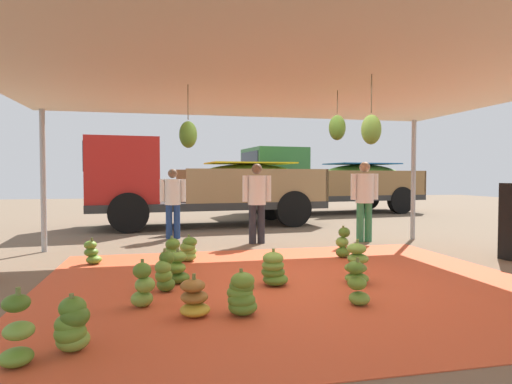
{
  "coord_description": "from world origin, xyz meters",
  "views": [
    {
      "loc": [
        -1.65,
        -5.38,
        1.42
      ],
      "look_at": [
        0.09,
        2.69,
        1.11
      ],
      "focal_mm": 30.53,
      "sensor_mm": 36.0,
      "label": 1
    }
  ],
  "objects_px": {
    "banana_bunch_14": "(92,253)",
    "worker_0": "(364,195)",
    "banana_bunch_3": "(194,299)",
    "banana_bunch_11": "(165,273)",
    "banana_bunch_2": "(188,250)",
    "banana_bunch_12": "(343,243)",
    "cargo_truck_far": "(327,181)",
    "banana_bunch_10": "(242,294)",
    "banana_bunch_13": "(274,270)",
    "banana_bunch_6": "(178,269)",
    "banana_bunch_1": "(357,285)",
    "cargo_truck_main": "(199,183)",
    "banana_bunch_0": "(357,265)",
    "worker_1": "(173,198)",
    "banana_bunch_4": "(143,286)",
    "worker_2": "(257,197)",
    "banana_bunch_8": "(17,334)",
    "banana_bunch_7": "(72,326)",
    "banana_bunch_9": "(173,256)"
  },
  "relations": [
    {
      "from": "banana_bunch_13",
      "to": "banana_bunch_14",
      "type": "bearing_deg",
      "value": 142.0
    },
    {
      "from": "banana_bunch_13",
      "to": "banana_bunch_6",
      "type": "bearing_deg",
      "value": 162.9
    },
    {
      "from": "banana_bunch_2",
      "to": "banana_bunch_12",
      "type": "xyz_separation_m",
      "value": [
        2.63,
        -0.2,
        0.05
      ]
    },
    {
      "from": "banana_bunch_3",
      "to": "cargo_truck_main",
      "type": "xyz_separation_m",
      "value": [
        0.71,
        7.94,
        1.02
      ]
    },
    {
      "from": "banana_bunch_10",
      "to": "worker_0",
      "type": "distance_m",
      "value": 5.56
    },
    {
      "from": "banana_bunch_9",
      "to": "banana_bunch_13",
      "type": "height_order",
      "value": "banana_bunch_9"
    },
    {
      "from": "worker_0",
      "to": "banana_bunch_9",
      "type": "bearing_deg",
      "value": -151.85
    },
    {
      "from": "banana_bunch_10",
      "to": "cargo_truck_far",
      "type": "distance_m",
      "value": 12.46
    },
    {
      "from": "banana_bunch_1",
      "to": "worker_0",
      "type": "height_order",
      "value": "worker_0"
    },
    {
      "from": "banana_bunch_12",
      "to": "worker_2",
      "type": "distance_m",
      "value": 2.29
    },
    {
      "from": "banana_bunch_13",
      "to": "worker_0",
      "type": "distance_m",
      "value": 4.38
    },
    {
      "from": "banana_bunch_2",
      "to": "cargo_truck_main",
      "type": "relative_size",
      "value": 0.07
    },
    {
      "from": "banana_bunch_1",
      "to": "banana_bunch_11",
      "type": "relative_size",
      "value": 0.98
    },
    {
      "from": "worker_0",
      "to": "cargo_truck_far",
      "type": "bearing_deg",
      "value": 74.74
    },
    {
      "from": "banana_bunch_11",
      "to": "worker_0",
      "type": "height_order",
      "value": "worker_0"
    },
    {
      "from": "banana_bunch_8",
      "to": "worker_2",
      "type": "bearing_deg",
      "value": 60.91
    },
    {
      "from": "banana_bunch_6",
      "to": "banana_bunch_7",
      "type": "distance_m",
      "value": 2.24
    },
    {
      "from": "cargo_truck_main",
      "to": "banana_bunch_7",
      "type": "bearing_deg",
      "value": -101.34
    },
    {
      "from": "banana_bunch_6",
      "to": "banana_bunch_8",
      "type": "relative_size",
      "value": 0.8
    },
    {
      "from": "banana_bunch_1",
      "to": "cargo_truck_main",
      "type": "bearing_deg",
      "value": 97.6
    },
    {
      "from": "worker_2",
      "to": "banana_bunch_3",
      "type": "bearing_deg",
      "value": -109.9
    },
    {
      "from": "banana_bunch_2",
      "to": "banana_bunch_10",
      "type": "height_order",
      "value": "banana_bunch_10"
    },
    {
      "from": "cargo_truck_main",
      "to": "banana_bunch_4",
      "type": "bearing_deg",
      "value": -99.24
    },
    {
      "from": "banana_bunch_10",
      "to": "worker_2",
      "type": "height_order",
      "value": "worker_2"
    },
    {
      "from": "banana_bunch_8",
      "to": "banana_bunch_9",
      "type": "bearing_deg",
      "value": 67.68
    },
    {
      "from": "banana_bunch_13",
      "to": "worker_1",
      "type": "relative_size",
      "value": 0.3
    },
    {
      "from": "cargo_truck_far",
      "to": "cargo_truck_main",
      "type": "bearing_deg",
      "value": -147.72
    },
    {
      "from": "banana_bunch_3",
      "to": "cargo_truck_main",
      "type": "relative_size",
      "value": 0.06
    },
    {
      "from": "banana_bunch_14",
      "to": "worker_0",
      "type": "height_order",
      "value": "worker_0"
    },
    {
      "from": "banana_bunch_1",
      "to": "banana_bunch_12",
      "type": "height_order",
      "value": "banana_bunch_12"
    },
    {
      "from": "banana_bunch_3",
      "to": "banana_bunch_11",
      "type": "distance_m",
      "value": 1.04
    },
    {
      "from": "banana_bunch_13",
      "to": "worker_2",
      "type": "xyz_separation_m",
      "value": [
        0.54,
        3.48,
        0.76
      ]
    },
    {
      "from": "banana_bunch_14",
      "to": "banana_bunch_4",
      "type": "bearing_deg",
      "value": -70.58
    },
    {
      "from": "banana_bunch_11",
      "to": "banana_bunch_12",
      "type": "height_order",
      "value": "banana_bunch_12"
    },
    {
      "from": "banana_bunch_4",
      "to": "banana_bunch_6",
      "type": "relative_size",
      "value": 1.11
    },
    {
      "from": "banana_bunch_10",
      "to": "banana_bunch_13",
      "type": "xyz_separation_m",
      "value": [
        0.61,
        1.05,
        -0.0
      ]
    },
    {
      "from": "banana_bunch_9",
      "to": "worker_0",
      "type": "relative_size",
      "value": 0.31
    },
    {
      "from": "banana_bunch_13",
      "to": "cargo_truck_main",
      "type": "relative_size",
      "value": 0.07
    },
    {
      "from": "banana_bunch_4",
      "to": "banana_bunch_7",
      "type": "distance_m",
      "value": 1.2
    },
    {
      "from": "banana_bunch_2",
      "to": "worker_0",
      "type": "relative_size",
      "value": 0.26
    },
    {
      "from": "banana_bunch_0",
      "to": "worker_1",
      "type": "height_order",
      "value": "worker_1"
    },
    {
      "from": "banana_bunch_4",
      "to": "worker_1",
      "type": "height_order",
      "value": "worker_1"
    },
    {
      "from": "banana_bunch_1",
      "to": "banana_bunch_8",
      "type": "xyz_separation_m",
      "value": [
        -3.13,
        -0.89,
        0.03
      ]
    },
    {
      "from": "banana_bunch_6",
      "to": "banana_bunch_12",
      "type": "distance_m",
      "value": 3.11
    },
    {
      "from": "banana_bunch_12",
      "to": "worker_0",
      "type": "bearing_deg",
      "value": 53.66
    },
    {
      "from": "cargo_truck_far",
      "to": "worker_1",
      "type": "bearing_deg",
      "value": -136.36
    },
    {
      "from": "banana_bunch_8",
      "to": "banana_bunch_7",
      "type": "bearing_deg",
      "value": 30.12
    },
    {
      "from": "banana_bunch_1",
      "to": "cargo_truck_far",
      "type": "xyz_separation_m",
      "value": [
        4.05,
        11.15,
        1.0
      ]
    },
    {
      "from": "worker_1",
      "to": "banana_bunch_0",
      "type": "bearing_deg",
      "value": -64.45
    },
    {
      "from": "banana_bunch_10",
      "to": "cargo_truck_main",
      "type": "bearing_deg",
      "value": 88.31
    }
  ]
}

